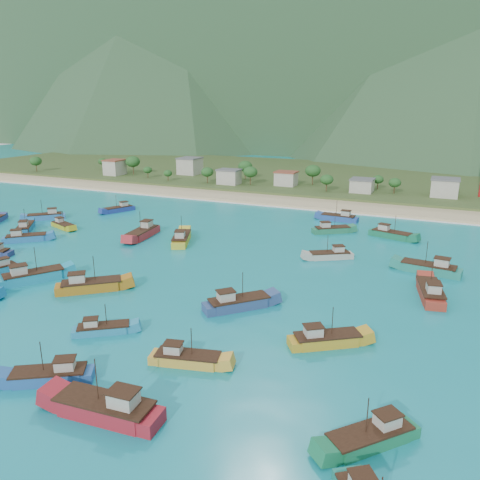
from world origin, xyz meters
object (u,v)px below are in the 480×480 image
at_px(boat_28, 26,238).
at_px(boat_9, 430,293).
at_px(boat_1, 143,233).
at_px(boat_31, 187,359).
at_px(boat_19, 26,228).
at_px(boat_12, 339,218).
at_px(boat_27, 103,330).
at_px(boat_13, 326,340).
at_px(boat_18, 181,239).
at_px(boat_20, 371,438).
at_px(boat_11, 119,209).
at_px(boat_26, 51,376).
at_px(boat_16, 430,269).
at_px(boat_2, 391,235).
at_px(boat_23, 32,277).
at_px(boat_6, 330,256).
at_px(boat_4, 90,286).
at_px(boat_22, 63,226).
at_px(boat_32, 332,230).
at_px(boat_0, 107,409).
at_px(boat_7, 238,304).

bearing_deg(boat_28, boat_9, 50.48).
bearing_deg(boat_1, boat_31, 123.31).
height_order(boat_9, boat_19, boat_9).
bearing_deg(boat_31, boat_12, 165.76).
bearing_deg(boat_27, boat_12, 133.40).
height_order(boat_13, boat_18, boat_18).
xyz_separation_m(boat_18, boat_20, (55.41, -55.05, -0.20)).
bearing_deg(boat_11, boat_26, 146.92).
bearing_deg(boat_16, boat_2, 31.00).
bearing_deg(boat_27, boat_16, 102.37).
height_order(boat_1, boat_9, boat_1).
bearing_deg(boat_26, boat_1, -6.13).
xyz_separation_m(boat_2, boat_23, (-60.80, -61.27, 0.15)).
xyz_separation_m(boat_20, boat_28, (-92.41, 40.01, 0.04)).
xyz_separation_m(boat_6, boat_13, (8.76, -39.43, 0.08)).
bearing_deg(boat_4, boat_31, 23.36).
bearing_deg(boat_19, boat_28, -79.90).
height_order(boat_2, boat_4, boat_4).
distance_m(boat_16, boat_22, 96.51).
distance_m(boat_13, boat_18, 58.93).
bearing_deg(boat_12, boat_4, 160.66).
bearing_deg(boat_6, boat_11, 43.62).
bearing_deg(boat_23, boat_26, -7.02).
xyz_separation_m(boat_6, boat_12, (-6.07, 36.37, 0.12)).
bearing_deg(boat_1, boat_12, -145.13).
bearing_deg(boat_31, boat_22, -138.82).
xyz_separation_m(boat_27, boat_32, (18.47, 71.62, 0.19)).
bearing_deg(boat_19, boat_20, -62.98).
bearing_deg(boat_4, boat_22, -170.13).
bearing_deg(boat_9, boat_2, 95.52).
bearing_deg(boat_6, boat_20, 165.84).
height_order(boat_18, boat_32, boat_18).
bearing_deg(boat_13, boat_2, 144.23).
xyz_separation_m(boat_0, boat_9, (31.40, 50.78, -0.07)).
height_order(boat_20, boat_22, boat_20).
bearing_deg(boat_1, boat_18, 171.28).
distance_m(boat_9, boat_32, 45.26).
distance_m(boat_2, boat_12, 21.04).
distance_m(boat_0, boat_16, 71.27).
bearing_deg(boat_12, boat_22, 123.32).
relative_size(boat_4, boat_23, 0.93).
xyz_separation_m(boat_11, boat_22, (-1.24, -23.47, -0.09)).
xyz_separation_m(boat_19, boat_31, (75.48, -41.82, -0.12)).
distance_m(boat_6, boat_7, 34.06).
distance_m(boat_13, boat_16, 40.33).
distance_m(boat_1, boat_2, 65.07).
xyz_separation_m(boat_13, boat_31, (-15.88, -12.65, -0.10)).
bearing_deg(boat_26, boat_9, -73.01).
bearing_deg(boat_16, boat_7, 145.34).
bearing_deg(boat_20, boat_9, -52.52).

